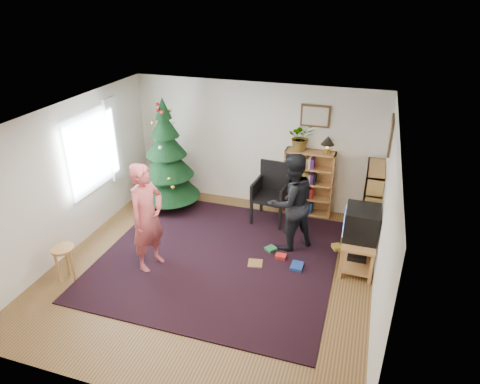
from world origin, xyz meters
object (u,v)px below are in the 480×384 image
(person_by_chair, at_px, (291,202))
(table_lamp, at_px, (328,142))
(christmas_tree, at_px, (167,163))
(armchair, at_px, (272,189))
(crt_tv, at_px, (362,223))
(potted_plant, at_px, (301,137))
(bookshelf_right, at_px, (371,200))
(bookshelf_back, at_px, (308,182))
(picture_right, at_px, (391,135))
(tv_stand, at_px, (358,248))
(picture_back, at_px, (315,116))
(person_standing, at_px, (147,218))
(stool, at_px, (64,255))

(person_by_chair, distance_m, table_lamp, 1.53)
(christmas_tree, xyz_separation_m, armchair, (2.12, 0.14, -0.32))
(crt_tv, bearing_deg, potted_plant, 129.71)
(bookshelf_right, relative_size, potted_plant, 2.44)
(person_by_chair, bearing_deg, bookshelf_back, -138.36)
(picture_right, height_order, table_lamp, picture_right)
(bookshelf_back, bearing_deg, tv_stand, -54.89)
(tv_stand, height_order, crt_tv, crt_tv)
(picture_back, xyz_separation_m, bookshelf_back, (-0.02, -0.14, -1.29))
(table_lamp, bearing_deg, bookshelf_back, 180.00)
(picture_right, distance_m, table_lamp, 1.27)
(christmas_tree, xyz_separation_m, bookshelf_right, (3.94, 0.14, -0.28))
(tv_stand, height_order, potted_plant, potted_plant)
(bookshelf_back, xyz_separation_m, table_lamp, (0.30, 0.00, 0.86))
(bookshelf_right, bearing_deg, person_standing, 122.61)
(tv_stand, xyz_separation_m, stool, (-4.26, -1.73, 0.12))
(picture_right, bearing_deg, stool, -149.30)
(christmas_tree, height_order, armchair, christmas_tree)
(picture_right, xyz_separation_m, stool, (-4.52, -2.68, -1.50))
(picture_right, distance_m, stool, 5.47)
(armchair, distance_m, stool, 3.83)
(tv_stand, height_order, person_by_chair, person_by_chair)
(christmas_tree, xyz_separation_m, table_lamp, (3.03, 0.58, 0.58))
(armchair, relative_size, person_by_chair, 0.65)
(crt_tv, relative_size, table_lamp, 1.70)
(person_standing, bearing_deg, picture_right, -45.02)
(bookshelf_right, height_order, armchair, bookshelf_right)
(picture_back, xyz_separation_m, table_lamp, (0.28, -0.14, -0.42))
(tv_stand, xyz_separation_m, table_lamp, (-0.79, 1.55, 1.20))
(picture_back, distance_m, person_standing, 3.58)
(crt_tv, relative_size, potted_plant, 1.07)
(picture_back, distance_m, table_lamp, 0.53)
(picture_right, distance_m, bookshelf_right, 1.30)
(table_lamp, bearing_deg, tv_stand, -63.01)
(crt_tv, xyz_separation_m, person_standing, (-3.18, -1.01, 0.10))
(stool, xyz_separation_m, person_standing, (1.08, 0.72, 0.45))
(person_standing, distance_m, table_lamp, 3.56)
(picture_right, xyz_separation_m, table_lamp, (-1.04, 0.59, -0.42))
(crt_tv, distance_m, person_by_chair, 1.19)
(bookshelf_back, xyz_separation_m, crt_tv, (1.09, -1.55, 0.13))
(picture_right, xyz_separation_m, potted_plant, (-1.54, 0.59, -0.38))
(picture_right, bearing_deg, tv_stand, -104.91)
(tv_stand, bearing_deg, crt_tv, -180.00)
(armchair, height_order, stool, armchair)
(person_by_chair, relative_size, table_lamp, 5.17)
(stool, distance_m, person_by_chair, 3.68)
(picture_right, relative_size, table_lamp, 1.79)
(tv_stand, height_order, armchair, armchair)
(bookshelf_right, height_order, person_standing, person_standing)
(tv_stand, bearing_deg, stool, -157.96)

